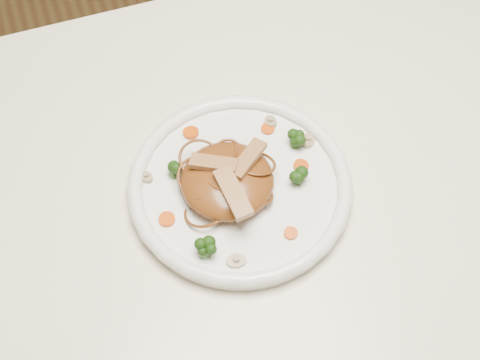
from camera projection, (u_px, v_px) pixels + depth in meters
name	position (u px, v px, depth m)	size (l,w,h in m)	color
table	(289.00, 220.00, 1.03)	(1.20, 0.80, 0.75)	white
plate	(240.00, 189.00, 0.93)	(0.29, 0.29, 0.02)	white
noodle_mound	(227.00, 181.00, 0.91)	(0.12, 0.12, 0.04)	brown
chicken_a	(248.00, 159.00, 0.90)	(0.06, 0.02, 0.01)	#9D754A
chicken_b	(214.00, 163.00, 0.89)	(0.06, 0.02, 0.01)	#9D754A
chicken_c	(233.00, 193.00, 0.87)	(0.07, 0.02, 0.01)	#9D754A
broccoli_0	(295.00, 139.00, 0.95)	(0.02, 0.02, 0.03)	#1C430E
broccoli_1	(173.00, 168.00, 0.92)	(0.03, 0.03, 0.03)	#1C430E
broccoli_2	(205.00, 248.00, 0.86)	(0.03, 0.03, 0.03)	#1C430E
broccoli_3	(298.00, 175.00, 0.92)	(0.02, 0.02, 0.03)	#1C430E
carrot_0	(268.00, 129.00, 0.97)	(0.02, 0.02, 0.01)	#D44907
carrot_1	(167.00, 219.00, 0.89)	(0.02, 0.02, 0.01)	#D44907
carrot_2	(301.00, 166.00, 0.94)	(0.02, 0.02, 0.01)	#D44907
carrot_3	(191.00, 133.00, 0.97)	(0.02, 0.02, 0.01)	#D44907
carrot_4	(291.00, 233.00, 0.88)	(0.02, 0.02, 0.01)	#D44907
mushroom_0	(236.00, 261.00, 0.86)	(0.03, 0.03, 0.01)	tan
mushroom_1	(308.00, 140.00, 0.96)	(0.03, 0.03, 0.01)	tan
mushroom_2	(146.00, 177.00, 0.93)	(0.02, 0.02, 0.01)	tan
mushroom_3	(271.00, 122.00, 0.98)	(0.02, 0.02, 0.01)	tan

